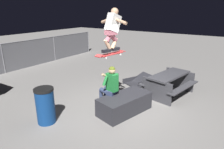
# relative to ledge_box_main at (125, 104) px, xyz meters

# --- Properties ---
(ground_plane) EXTENTS (40.00, 40.00, 0.00)m
(ground_plane) POSITION_rel_ledge_box_main_xyz_m (0.04, 0.16, -0.26)
(ground_plane) COLOR slate
(ledge_box_main) EXTENTS (1.72, 1.11, 0.52)m
(ledge_box_main) POSITION_rel_ledge_box_main_xyz_m (0.00, 0.00, 0.00)
(ledge_box_main) COLOR #28282D
(ledge_box_main) RESTS_ON ground
(person_sitting_on_ledge) EXTENTS (0.59, 0.79, 1.36)m
(person_sitting_on_ledge) POSITION_rel_ledge_box_main_xyz_m (-0.09, 0.47, 0.50)
(person_sitting_on_ledge) COLOR #2D3856
(person_sitting_on_ledge) RESTS_ON ground
(skateboard) EXTENTS (1.04, 0.37, 0.13)m
(skateboard) POSITION_rel_ledge_box_main_xyz_m (-0.16, 0.37, 1.46)
(skateboard) COLOR #B72D2D
(skater_airborne) EXTENTS (0.63, 0.89, 1.12)m
(skater_airborne) POSITION_rel_ledge_box_main_xyz_m (-0.10, 0.36, 2.14)
(skater_airborne) COLOR black
(kicker_ramp) EXTENTS (1.24, 1.12, 0.45)m
(kicker_ramp) POSITION_rel_ledge_box_main_xyz_m (2.32, 0.68, -0.19)
(kicker_ramp) COLOR #28282D
(kicker_ramp) RESTS_ON ground
(picnic_table_back) EXTENTS (1.92, 1.64, 0.75)m
(picnic_table_back) POSITION_rel_ledge_box_main_xyz_m (1.96, -0.61, 0.24)
(picnic_table_back) COLOR #38383D
(picnic_table_back) RESTS_ON ground
(trash_bin) EXTENTS (0.50, 0.50, 0.97)m
(trash_bin) POSITION_rel_ledge_box_main_xyz_m (-1.64, 1.43, 0.23)
(trash_bin) COLOR navy
(trash_bin) RESTS_ON ground
(fence_back) EXTENTS (12.05, 0.05, 1.39)m
(fence_back) POSITION_rel_ledge_box_main_xyz_m (0.04, 6.54, 0.48)
(fence_back) COLOR slate
(fence_back) RESTS_ON ground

